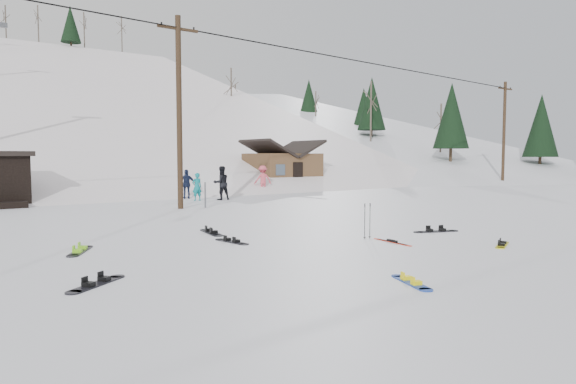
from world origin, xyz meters
TOP-DOWN VIEW (x-y plane):
  - ground at (0.00, 0.00)m, footprint 200.00×200.00m
  - ski_slope at (0.00, 55.00)m, footprint 60.00×85.24m
  - ridge_right at (38.00, 50.00)m, footprint 45.66×93.98m
  - treeline_right at (36.00, 42.00)m, footprint 20.00×60.00m
  - utility_pole at (2.00, 14.00)m, footprint 2.00×0.26m
  - utility_pole_right at (34.00, 17.00)m, footprint 2.00×0.26m
  - trail_sign at (3.10, 13.58)m, footprint 0.50×0.09m
  - cabin at (15.00, 24.00)m, footprint 5.39×4.40m
  - hero_snowboard at (-0.30, -2.03)m, footprint 0.67×1.33m
  - hero_skis at (2.97, 1.48)m, footprint 0.24×1.55m
  - ski_poles at (2.87, 2.40)m, footprint 0.30×0.08m
  - board_scatter_a at (-5.35, 1.47)m, footprint 1.33×1.06m
  - board_scatter_b at (-0.76, 4.25)m, footprint 0.44×1.41m
  - board_scatter_c at (-4.72, 5.27)m, footprint 0.95×1.45m
  - board_scatter_d at (5.72, 2.08)m, footprint 1.52×0.78m
  - board_scatter_e at (5.09, -0.66)m, footprint 1.23×0.72m
  - board_scatter_f at (-0.43, 6.18)m, footprint 0.54×1.69m
  - skier_teal at (4.58, 17.56)m, footprint 0.57×0.38m
  - skier_dark at (5.93, 17.19)m, footprint 1.01×0.83m
  - skier_pink at (10.91, 20.51)m, footprint 1.33×0.95m
  - skier_navy at (4.69, 19.12)m, footprint 1.09×0.73m

SIDE VIEW (x-z plane):
  - ski_slope at x=0.00m, z-range -44.99..20.99m
  - ridge_right at x=38.00m, z-range -38.30..16.30m
  - ground at x=0.00m, z-range 0.00..0.00m
  - treeline_right at x=36.00m, z-range -5.00..5.00m
  - hero_skis at x=2.97m, z-range -0.02..0.06m
  - board_scatter_e at x=5.09m, z-range -0.02..0.07m
  - hero_snowboard at x=-0.30m, z-range -0.02..0.07m
  - board_scatter_b at x=-0.76m, z-range -0.02..0.08m
  - board_scatter_a at x=-5.35m, z-range -0.03..0.08m
  - board_scatter_d at x=5.72m, z-range -0.03..0.09m
  - board_scatter_c at x=-4.72m, z-range -0.03..0.09m
  - board_scatter_f at x=-0.43m, z-range -0.03..0.09m
  - ski_poles at x=2.87m, z-range 0.01..1.09m
  - skier_teal at x=4.58m, z-range 0.00..1.56m
  - skier_navy at x=4.69m, z-range 0.00..1.72m
  - skier_pink at x=10.91m, z-range 0.00..1.86m
  - skier_dark at x=5.93m, z-range 0.00..1.93m
  - trail_sign at x=3.10m, z-range 0.35..2.20m
  - cabin at x=15.00m, z-range -0.40..3.37m
  - utility_pole at x=2.00m, z-range 0.18..9.18m
  - utility_pole_right at x=34.00m, z-range 0.18..9.18m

